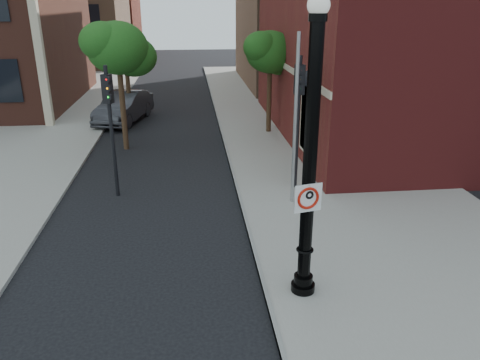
{
  "coord_description": "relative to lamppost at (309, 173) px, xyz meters",
  "views": [
    {
      "loc": [
        0.48,
        -8.44,
        6.31
      ],
      "look_at": [
        1.61,
        2.0,
        2.3
      ],
      "focal_mm": 35.0,
      "sensor_mm": 36.0,
      "label": 1
    }
  ],
  "objects": [
    {
      "name": "ground",
      "position": [
        -2.9,
        -0.48,
        -2.99
      ],
      "size": [
        120.0,
        120.0,
        0.0
      ],
      "primitive_type": "plane",
      "color": "black",
      "rests_on": "ground"
    },
    {
      "name": "sidewalk_right",
      "position": [
        3.1,
        9.52,
        -2.93
      ],
      "size": [
        8.0,
        60.0,
        0.12
      ],
      "primitive_type": "cube",
      "color": "gray",
      "rests_on": "ground"
    },
    {
      "name": "sidewalk_left",
      "position": [
        -11.9,
        17.52,
        -2.93
      ],
      "size": [
        10.0,
        50.0,
        0.12
      ],
      "primitive_type": "cube",
      "color": "gray",
      "rests_on": "ground"
    },
    {
      "name": "curb_edge",
      "position": [
        -0.85,
        9.52,
        -2.92
      ],
      "size": [
        0.1,
        60.0,
        0.14
      ],
      "primitive_type": "cube",
      "color": "gray",
      "rests_on": "ground"
    },
    {
      "name": "bg_building_tan_a",
      "position": [
        -14.9,
        43.52,
        3.01
      ],
      "size": [
        12.0,
        12.0,
        12.0
      ],
      "primitive_type": "cube",
      "color": "#89654B",
      "rests_on": "ground"
    },
    {
      "name": "bg_building_red",
      "position": [
        -14.9,
        57.52,
        2.01
      ],
      "size": [
        12.0,
        12.0,
        10.0
      ],
      "primitive_type": "cube",
      "color": "maroon",
      "rests_on": "ground"
    },
    {
      "name": "lamppost",
      "position": [
        0.0,
        0.0,
        0.0
      ],
      "size": [
        0.55,
        0.55,
        6.47
      ],
      "color": "black",
      "rests_on": "ground"
    },
    {
      "name": "no_parking_sign",
      "position": [
        -0.03,
        -0.16,
        -0.5
      ],
      "size": [
        0.61,
        0.17,
        0.62
      ],
      "rotation": [
        0.0,
        0.0,
        0.22
      ],
      "color": "white",
      "rests_on": "ground"
    },
    {
      "name": "parked_car",
      "position": [
        -6.07,
        17.37,
        -2.16
      ],
      "size": [
        2.99,
        5.33,
        1.66
      ],
      "primitive_type": "imported",
      "rotation": [
        0.0,
        0.0,
        -0.26
      ],
      "color": "#313137",
      "rests_on": "ground"
    },
    {
      "name": "traffic_signal_left",
      "position": [
        -5.02,
        6.47,
        0.0
      ],
      "size": [
        0.36,
        0.39,
        4.44
      ],
      "rotation": [
        0.0,
        0.0,
        -0.42
      ],
      "color": "black",
      "rests_on": "ground"
    },
    {
      "name": "traffic_signal_right",
      "position": [
        1.21,
        6.32,
        0.17
      ],
      "size": [
        0.33,
        0.4,
        4.69
      ],
      "rotation": [
        0.0,
        0.0,
        0.15
      ],
      "color": "black",
      "rests_on": "ground"
    },
    {
      "name": "utility_pole",
      "position": [
        0.83,
        5.05,
        -0.24
      ],
      "size": [
        0.11,
        0.11,
        5.51
      ],
      "primitive_type": "cylinder",
      "color": "#999999",
      "rests_on": "ground"
    },
    {
      "name": "street_tree_a",
      "position": [
        -5.34,
        12.11,
        1.42
      ],
      "size": [
        3.1,
        2.8,
        5.59
      ],
      "color": "#321E14",
      "rests_on": "ground"
    },
    {
      "name": "street_tree_b",
      "position": [
        -5.71,
        17.36,
        0.5
      ],
      "size": [
        2.46,
        2.23,
        4.44
      ],
      "color": "#321E14",
      "rests_on": "ground"
    },
    {
      "name": "street_tree_c",
      "position": [
        1.57,
        14.07,
        0.99
      ],
      "size": [
        2.8,
        2.53,
        5.05
      ],
      "color": "#321E14",
      "rests_on": "ground"
    }
  ]
}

